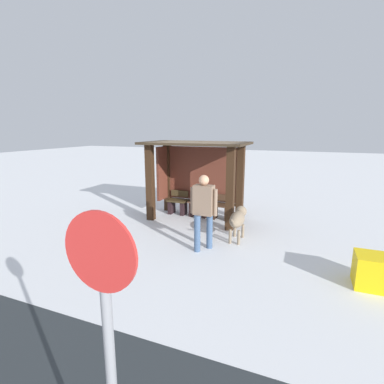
{
  "coord_description": "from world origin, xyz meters",
  "views": [
    {
      "loc": [
        3.14,
        -7.97,
        2.69
      ],
      "look_at": [
        0.09,
        -0.5,
        0.94
      ],
      "focal_mm": 27.4,
      "sensor_mm": 36.0,
      "label": 1
    }
  ],
  "objects_px": {
    "dog": "(238,219)",
    "street_sign": "(109,359)",
    "bench_left_inside": "(178,205)",
    "bench_center_inside": "(199,207)",
    "bench_right_inside": "(221,210)",
    "bus_shelter": "(195,167)",
    "grit_bin": "(377,272)",
    "person_walking": "(204,207)"
  },
  "relations": [
    {
      "from": "bench_left_inside",
      "to": "person_walking",
      "type": "height_order",
      "value": "person_walking"
    },
    {
      "from": "bench_left_inside",
      "to": "dog",
      "type": "bearing_deg",
      "value": -32.47
    },
    {
      "from": "bench_right_inside",
      "to": "grit_bin",
      "type": "height_order",
      "value": "bench_right_inside"
    },
    {
      "from": "person_walking",
      "to": "bus_shelter",
      "type": "bearing_deg",
      "value": 116.12
    },
    {
      "from": "bench_center_inside",
      "to": "grit_bin",
      "type": "relative_size",
      "value": 1.09
    },
    {
      "from": "bench_left_inside",
      "to": "bench_center_inside",
      "type": "xyz_separation_m",
      "value": [
        0.73,
        -0.0,
        0.01
      ]
    },
    {
      "from": "grit_bin",
      "to": "person_walking",
      "type": "bearing_deg",
      "value": 173.11
    },
    {
      "from": "bus_shelter",
      "to": "bench_left_inside",
      "type": "relative_size",
      "value": 4.07
    },
    {
      "from": "bus_shelter",
      "to": "bench_right_inside",
      "type": "height_order",
      "value": "bus_shelter"
    },
    {
      "from": "bench_center_inside",
      "to": "bench_right_inside",
      "type": "height_order",
      "value": "bench_center_inside"
    },
    {
      "from": "bench_left_inside",
      "to": "street_sign",
      "type": "bearing_deg",
      "value": -67.8
    },
    {
      "from": "bus_shelter",
      "to": "person_walking",
      "type": "relative_size",
      "value": 1.76
    },
    {
      "from": "bus_shelter",
      "to": "dog",
      "type": "relative_size",
      "value": 2.57
    },
    {
      "from": "bus_shelter",
      "to": "bench_center_inside",
      "type": "distance_m",
      "value": 1.25
    },
    {
      "from": "grit_bin",
      "to": "bench_left_inside",
      "type": "bearing_deg",
      "value": 151.18
    },
    {
      "from": "grit_bin",
      "to": "street_sign",
      "type": "bearing_deg",
      "value": -116.22
    },
    {
      "from": "bench_right_inside",
      "to": "person_walking",
      "type": "relative_size",
      "value": 0.42
    },
    {
      "from": "bench_left_inside",
      "to": "person_walking",
      "type": "xyz_separation_m",
      "value": [
        1.75,
        -2.39,
        0.71
      ]
    },
    {
      "from": "bench_center_inside",
      "to": "bench_right_inside",
      "type": "relative_size",
      "value": 1.05
    },
    {
      "from": "dog",
      "to": "grit_bin",
      "type": "xyz_separation_m",
      "value": [
        2.75,
        -1.31,
        -0.25
      ]
    },
    {
      "from": "bench_right_inside",
      "to": "dog",
      "type": "relative_size",
      "value": 0.62
    },
    {
      "from": "bus_shelter",
      "to": "dog",
      "type": "xyz_separation_m",
      "value": [
        1.68,
        -1.35,
        -1.02
      ]
    },
    {
      "from": "bench_left_inside",
      "to": "street_sign",
      "type": "relative_size",
      "value": 0.32
    },
    {
      "from": "street_sign",
      "to": "grit_bin",
      "type": "xyz_separation_m",
      "value": [
        2.15,
        4.36,
        -1.15
      ]
    },
    {
      "from": "bus_shelter",
      "to": "grit_bin",
      "type": "relative_size",
      "value": 4.3
    },
    {
      "from": "bus_shelter",
      "to": "grit_bin",
      "type": "xyz_separation_m",
      "value": [
        4.43,
        -2.67,
        -1.26
      ]
    },
    {
      "from": "dog",
      "to": "street_sign",
      "type": "relative_size",
      "value": 0.51
    },
    {
      "from": "bench_right_inside",
      "to": "person_walking",
      "type": "xyz_separation_m",
      "value": [
        0.29,
        -2.39,
        0.72
      ]
    },
    {
      "from": "bench_right_inside",
      "to": "street_sign",
      "type": "xyz_separation_m",
      "value": [
        1.46,
        -7.15,
        1.15
      ]
    },
    {
      "from": "bus_shelter",
      "to": "bench_center_inside",
      "type": "xyz_separation_m",
      "value": [
        0.09,
        0.12,
        -1.24
      ]
    },
    {
      "from": "bench_right_inside",
      "to": "person_walking",
      "type": "distance_m",
      "value": 2.51
    },
    {
      "from": "dog",
      "to": "grit_bin",
      "type": "relative_size",
      "value": 1.68
    },
    {
      "from": "bench_left_inside",
      "to": "dog",
      "type": "distance_m",
      "value": 2.75
    },
    {
      "from": "bus_shelter",
      "to": "bench_center_inside",
      "type": "relative_size",
      "value": 3.96
    },
    {
      "from": "bench_center_inside",
      "to": "bench_right_inside",
      "type": "distance_m",
      "value": 0.73
    },
    {
      "from": "bus_shelter",
      "to": "dog",
      "type": "height_order",
      "value": "bus_shelter"
    },
    {
      "from": "street_sign",
      "to": "person_walking",
      "type": "bearing_deg",
      "value": 103.77
    },
    {
      "from": "person_walking",
      "to": "street_sign",
      "type": "bearing_deg",
      "value": -76.23
    },
    {
      "from": "bench_center_inside",
      "to": "bench_right_inside",
      "type": "bearing_deg",
      "value": 0.14
    },
    {
      "from": "bench_left_inside",
      "to": "bench_center_inside",
      "type": "relative_size",
      "value": 0.97
    },
    {
      "from": "bench_left_inside",
      "to": "dog",
      "type": "xyz_separation_m",
      "value": [
        2.31,
        -1.47,
        0.23
      ]
    },
    {
      "from": "bench_right_inside",
      "to": "grit_bin",
      "type": "relative_size",
      "value": 1.04
    }
  ]
}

